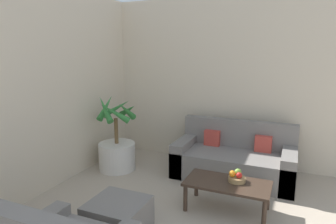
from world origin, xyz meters
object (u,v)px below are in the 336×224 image
object	(u,v)px
sofa_loveseat	(234,159)
ottoman	(118,217)
potted_palm	(117,148)
coffee_table	(227,186)
orange_fruit	(232,174)
fruit_bowl	(237,179)
apple_red	(239,175)
apple_green	(238,172)

from	to	relation	value
sofa_loveseat	ottoman	distance (m)	2.07
potted_palm	ottoman	distance (m)	1.73
potted_palm	coffee_table	size ratio (longest dim) A/B	1.22
orange_fruit	ottoman	world-z (taller)	orange_fruit
coffee_table	fruit_bowl	size ratio (longest dim) A/B	4.86
potted_palm	apple_red	world-z (taller)	potted_palm
coffee_table	orange_fruit	world-z (taller)	orange_fruit
potted_palm	orange_fruit	xyz separation A→B (m)	(1.92, -0.51, 0.10)
sofa_loveseat	apple_red	xyz separation A→B (m)	(0.24, -0.97, 0.18)
apple_green	coffee_table	bearing A→B (deg)	-128.07
sofa_loveseat	orange_fruit	world-z (taller)	sofa_loveseat
fruit_bowl	apple_green	world-z (taller)	apple_green
potted_palm	orange_fruit	size ratio (longest dim) A/B	15.68
sofa_loveseat	coffee_table	xyz separation A→B (m)	(0.12, -1.01, 0.04)
fruit_bowl	apple_green	xyz separation A→B (m)	(-0.00, 0.05, 0.07)
orange_fruit	ottoman	bearing A→B (deg)	-136.31
apple_green	orange_fruit	world-z (taller)	apple_green
apple_red	ottoman	size ratio (longest dim) A/B	0.12
potted_palm	apple_red	distance (m)	2.07
apple_green	ottoman	bearing A→B (deg)	-135.73
sofa_loveseat	apple_red	size ratio (longest dim) A/B	24.52
potted_palm	apple_green	xyz separation A→B (m)	(1.97, -0.44, 0.10)
apple_red	orange_fruit	distance (m)	0.08
sofa_loveseat	apple_green	distance (m)	0.93
apple_red	apple_green	world-z (taller)	apple_green
coffee_table	apple_green	bearing A→B (deg)	51.93
apple_red	ottoman	distance (m)	1.43
sofa_loveseat	orange_fruit	bearing A→B (deg)	-80.49
potted_palm	sofa_loveseat	distance (m)	1.81
ottoman	apple_red	bearing A→B (deg)	41.17
potted_palm	apple_red	xyz separation A→B (m)	(2.00, -0.52, 0.10)
fruit_bowl	ottoman	size ratio (longest dim) A/B	0.35
coffee_table	apple_green	world-z (taller)	apple_green
sofa_loveseat	orange_fruit	xyz separation A→B (m)	(0.16, -0.96, 0.18)
orange_fruit	coffee_table	bearing A→B (deg)	-129.88
coffee_table	sofa_loveseat	bearing A→B (deg)	96.75
apple_red	potted_palm	bearing A→B (deg)	165.45
coffee_table	orange_fruit	bearing A→B (deg)	50.12
apple_red	apple_green	distance (m)	0.08
fruit_bowl	orange_fruit	bearing A→B (deg)	-163.62
apple_red	orange_fruit	world-z (taller)	orange_fruit
potted_palm	apple_green	size ratio (longest dim) A/B	14.71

